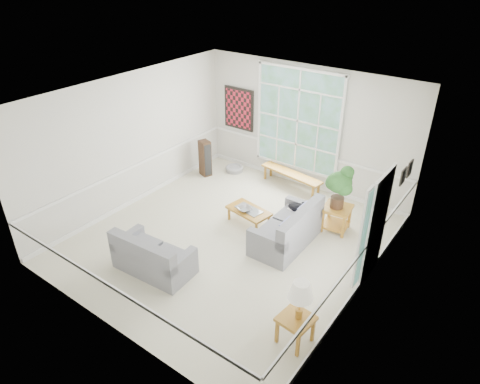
% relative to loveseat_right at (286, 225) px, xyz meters
% --- Properties ---
extents(floor, '(5.50, 6.00, 0.01)m').
position_rel_loveseat_right_xyz_m(floor, '(-1.00, -0.54, -0.44)').
color(floor, beige).
rests_on(floor, ground).
extents(ceiling, '(5.50, 6.00, 0.02)m').
position_rel_loveseat_right_xyz_m(ceiling, '(-1.00, -0.54, 2.56)').
color(ceiling, white).
rests_on(ceiling, ground).
extents(wall_back, '(5.50, 0.02, 3.00)m').
position_rel_loveseat_right_xyz_m(wall_back, '(-1.00, 2.46, 1.06)').
color(wall_back, silver).
rests_on(wall_back, ground).
extents(wall_front, '(5.50, 0.02, 3.00)m').
position_rel_loveseat_right_xyz_m(wall_front, '(-1.00, -3.54, 1.06)').
color(wall_front, silver).
rests_on(wall_front, ground).
extents(wall_left, '(0.02, 6.00, 3.00)m').
position_rel_loveseat_right_xyz_m(wall_left, '(-3.75, -0.54, 1.06)').
color(wall_left, silver).
rests_on(wall_left, ground).
extents(wall_right, '(0.02, 6.00, 3.00)m').
position_rel_loveseat_right_xyz_m(wall_right, '(1.75, -0.54, 1.06)').
color(wall_right, silver).
rests_on(wall_right, ground).
extents(window_back, '(2.30, 0.08, 2.40)m').
position_rel_loveseat_right_xyz_m(window_back, '(-1.20, 2.42, 1.21)').
color(window_back, white).
rests_on(window_back, wall_back).
extents(entry_door, '(0.08, 0.90, 2.10)m').
position_rel_loveseat_right_xyz_m(entry_door, '(1.71, 0.06, 0.61)').
color(entry_door, white).
rests_on(entry_door, floor).
extents(door_sidelight, '(0.08, 0.26, 1.90)m').
position_rel_loveseat_right_xyz_m(door_sidelight, '(1.71, -0.57, 0.71)').
color(door_sidelight, white).
rests_on(door_sidelight, wall_right).
extents(wall_art, '(0.90, 0.06, 1.10)m').
position_rel_loveseat_right_xyz_m(wall_art, '(-2.95, 2.41, 1.16)').
color(wall_art, maroon).
rests_on(wall_art, wall_back).
extents(wall_frame_near, '(0.04, 0.26, 0.32)m').
position_rel_loveseat_right_xyz_m(wall_frame_near, '(1.71, 1.21, 1.11)').
color(wall_frame_near, black).
rests_on(wall_frame_near, wall_right).
extents(wall_frame_far, '(0.04, 0.26, 0.32)m').
position_rel_loveseat_right_xyz_m(wall_frame_far, '(1.71, 1.61, 1.11)').
color(wall_frame_far, black).
rests_on(wall_frame_far, wall_right).
extents(loveseat_right, '(0.86, 1.63, 0.88)m').
position_rel_loveseat_right_xyz_m(loveseat_right, '(0.00, 0.00, 0.00)').
color(loveseat_right, slate).
rests_on(loveseat_right, floor).
extents(loveseat_front, '(1.51, 0.85, 0.79)m').
position_rel_loveseat_right_xyz_m(loveseat_front, '(-1.54, -2.14, -0.04)').
color(loveseat_front, slate).
rests_on(loveseat_front, floor).
extents(coffee_table, '(1.02, 0.66, 0.35)m').
position_rel_loveseat_right_xyz_m(coffee_table, '(-1.02, 0.15, -0.26)').
color(coffee_table, '#A06B20').
rests_on(coffee_table, floor).
extents(pewter_bowl, '(0.46, 0.46, 0.09)m').
position_rel_loveseat_right_xyz_m(pewter_bowl, '(-1.07, 0.07, -0.04)').
color(pewter_bowl, '#939398').
rests_on(pewter_bowl, coffee_table).
extents(window_bench, '(1.73, 0.58, 0.40)m').
position_rel_loveseat_right_xyz_m(window_bench, '(-1.11, 2.11, -0.24)').
color(window_bench, '#A06B20').
rests_on(window_bench, floor).
extents(end_table, '(0.63, 0.63, 0.56)m').
position_rel_loveseat_right_xyz_m(end_table, '(0.60, 1.05, -0.16)').
color(end_table, '#A06B20').
rests_on(end_table, floor).
extents(houseplant, '(0.64, 0.64, 0.94)m').
position_rel_loveseat_right_xyz_m(houseplant, '(0.58, 1.03, 0.59)').
color(houseplant, '#265822').
rests_on(houseplant, end_table).
extents(side_table, '(0.53, 0.53, 0.49)m').
position_rel_loveseat_right_xyz_m(side_table, '(1.40, -2.08, -0.19)').
color(side_table, '#A06B20').
rests_on(side_table, floor).
extents(table_lamp, '(0.39, 0.39, 0.66)m').
position_rel_loveseat_right_xyz_m(table_lamp, '(1.42, -2.05, 0.38)').
color(table_lamp, white).
rests_on(table_lamp, side_table).
extents(pet_bed, '(0.48, 0.48, 0.14)m').
position_rel_loveseat_right_xyz_m(pet_bed, '(-2.79, 2.00, -0.37)').
color(pet_bed, gray).
rests_on(pet_bed, floor).
extents(floor_speaker, '(0.36, 0.32, 0.96)m').
position_rel_loveseat_right_xyz_m(floor_speaker, '(-3.28, 1.38, 0.04)').
color(floor_speaker, '#372214').
rests_on(floor_speaker, floor).
extents(cat, '(0.37, 0.27, 0.17)m').
position_rel_loveseat_right_xyz_m(cat, '(-0.10, 0.57, 0.10)').
color(cat, black).
rests_on(cat, loveseat_right).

